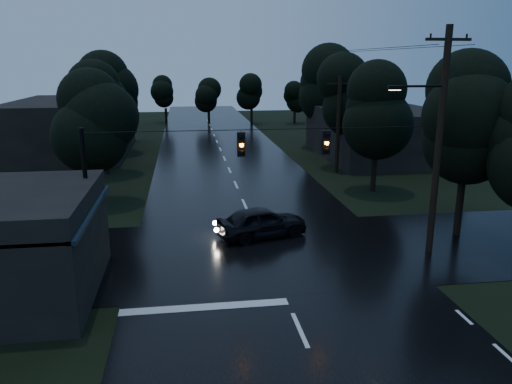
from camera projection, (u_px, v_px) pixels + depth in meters
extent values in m
cube|color=black|center=(230.00, 170.00, 40.22)|extent=(12.00, 120.00, 0.02)
cube|color=black|center=(265.00, 252.00, 22.98)|extent=(60.00, 9.00, 0.02)
cube|color=black|center=(5.00, 214.00, 17.92)|extent=(6.00, 7.00, 0.12)
cube|color=black|center=(91.00, 210.00, 18.33)|extent=(0.30, 7.00, 0.15)
cylinder|color=black|center=(73.00, 289.00, 15.86)|extent=(0.10, 0.10, 3.00)
cylinder|color=black|center=(102.00, 228.00, 21.61)|extent=(0.10, 0.10, 3.00)
cube|color=#FFE566|center=(84.00, 243.00, 17.07)|extent=(0.06, 1.60, 0.50)
cube|color=#FFE566|center=(97.00, 219.00, 19.65)|extent=(0.06, 1.20, 0.50)
cube|color=black|center=(378.00, 133.00, 45.43)|extent=(10.00, 14.00, 4.40)
cube|color=black|center=(72.00, 127.00, 47.22)|extent=(10.00, 16.00, 5.00)
cylinder|color=black|center=(439.00, 144.00, 21.80)|extent=(0.30, 0.30, 10.00)
cube|color=black|center=(449.00, 39.00, 20.68)|extent=(2.00, 0.12, 0.12)
cylinder|color=black|center=(420.00, 86.00, 21.01)|extent=(2.20, 0.10, 0.10)
cube|color=black|center=(395.00, 88.00, 20.87)|extent=(0.60, 0.25, 0.18)
cube|color=#FFB266|center=(395.00, 90.00, 20.90)|extent=(0.45, 0.18, 0.03)
cylinder|color=black|center=(338.00, 125.00, 38.50)|extent=(0.30, 0.30, 7.50)
cube|color=black|center=(340.00, 83.00, 37.70)|extent=(2.00, 0.12, 0.12)
cylinder|color=black|center=(88.00, 202.00, 20.23)|extent=(0.18, 0.18, 6.00)
cylinder|color=black|center=(270.00, 129.00, 20.56)|extent=(15.00, 0.03, 0.03)
cube|color=black|center=(241.00, 144.00, 20.54)|extent=(0.32, 0.25, 1.00)
sphere|color=orange|center=(242.00, 145.00, 20.40)|extent=(0.18, 0.18, 0.18)
cube|color=black|center=(326.00, 142.00, 21.04)|extent=(0.32, 0.25, 1.00)
sphere|color=orange|center=(327.00, 143.00, 20.90)|extent=(0.18, 0.18, 0.18)
cylinder|color=black|center=(459.00, 208.00, 24.97)|extent=(0.36, 0.36, 2.80)
sphere|color=black|center=(466.00, 141.00, 24.11)|extent=(4.48, 4.48, 4.48)
sphere|color=black|center=(469.00, 116.00, 23.80)|extent=(4.48, 4.48, 4.48)
sphere|color=black|center=(472.00, 90.00, 23.50)|extent=(4.48, 4.48, 4.48)
cylinder|color=black|center=(97.00, 182.00, 31.00)|extent=(0.36, 0.36, 2.45)
sphere|color=black|center=(93.00, 135.00, 30.25)|extent=(3.92, 3.92, 3.92)
sphere|color=black|center=(92.00, 117.00, 29.98)|extent=(3.92, 3.92, 3.92)
sphere|color=black|center=(90.00, 100.00, 29.72)|extent=(3.92, 3.92, 3.92)
cylinder|color=black|center=(106.00, 158.00, 38.56)|extent=(0.36, 0.36, 2.62)
sphere|color=black|center=(102.00, 116.00, 37.75)|extent=(4.20, 4.20, 4.20)
sphere|color=black|center=(101.00, 101.00, 37.46)|extent=(4.20, 4.20, 4.20)
sphere|color=black|center=(100.00, 86.00, 37.18)|extent=(4.20, 4.20, 4.20)
cylinder|color=black|center=(114.00, 138.00, 48.03)|extent=(0.36, 0.36, 2.80)
sphere|color=black|center=(112.00, 102.00, 47.16)|extent=(4.48, 4.48, 4.48)
sphere|color=black|center=(111.00, 89.00, 46.86)|extent=(4.48, 4.48, 4.48)
sphere|color=black|center=(110.00, 76.00, 46.56)|extent=(4.48, 4.48, 4.48)
cylinder|color=black|center=(374.00, 172.00, 33.47)|extent=(0.36, 0.36, 2.62)
sphere|color=black|center=(377.00, 125.00, 32.66)|extent=(4.20, 4.20, 4.20)
sphere|color=black|center=(378.00, 107.00, 32.38)|extent=(4.20, 4.20, 4.20)
sphere|color=black|center=(379.00, 90.00, 32.09)|extent=(4.20, 4.20, 4.20)
cylinder|color=black|center=(345.00, 150.00, 41.19)|extent=(0.36, 0.36, 2.80)
sphere|color=black|center=(347.00, 109.00, 40.33)|extent=(4.48, 4.48, 4.48)
sphere|color=black|center=(348.00, 94.00, 40.02)|extent=(4.48, 4.48, 4.48)
sphere|color=black|center=(348.00, 78.00, 39.72)|extent=(4.48, 4.48, 4.48)
cylinder|color=black|center=(320.00, 133.00, 50.82)|extent=(0.36, 0.36, 2.97)
sphere|color=black|center=(321.00, 97.00, 49.91)|extent=(4.76, 4.76, 4.76)
sphere|color=black|center=(322.00, 84.00, 49.59)|extent=(4.76, 4.76, 4.76)
sphere|color=black|center=(322.00, 70.00, 49.26)|extent=(4.76, 4.76, 4.76)
imported|color=black|center=(262.00, 222.00, 24.81)|extent=(4.85, 2.94, 1.54)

